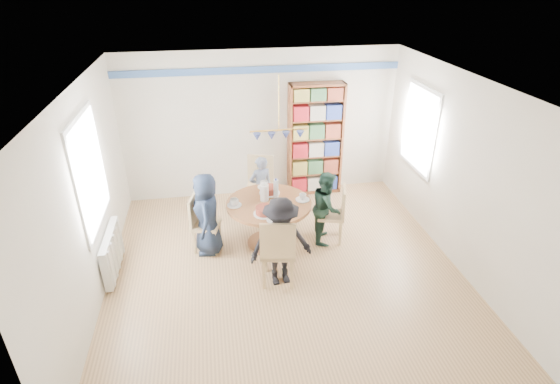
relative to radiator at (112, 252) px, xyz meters
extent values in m
plane|color=tan|center=(2.42, -0.30, -0.35)|extent=(5.00, 5.00, 0.00)
plane|color=white|center=(2.42, -0.30, 2.35)|extent=(5.00, 5.00, 0.00)
plane|color=white|center=(2.42, 2.20, 1.00)|extent=(5.00, 0.00, 5.00)
plane|color=white|center=(2.42, -2.80, 1.00)|extent=(5.00, 0.00, 5.00)
plane|color=white|center=(-0.08, -0.30, 1.00)|extent=(0.00, 5.00, 5.00)
plane|color=white|center=(4.92, -0.30, 1.00)|extent=(0.00, 5.00, 5.00)
cube|color=#365A95|center=(2.42, 2.18, 2.00)|extent=(5.00, 0.02, 0.12)
cube|color=white|center=(-0.07, 0.00, 1.25)|extent=(0.03, 1.32, 1.52)
cube|color=white|center=(-0.05, 0.00, 1.25)|extent=(0.01, 1.20, 1.40)
cube|color=white|center=(4.90, 1.00, 1.20)|extent=(0.03, 1.12, 1.42)
cube|color=white|center=(4.88, 1.00, 1.20)|extent=(0.01, 1.00, 1.30)
cylinder|color=gold|center=(2.42, 0.20, 1.98)|extent=(0.01, 0.01, 0.75)
cylinder|color=gold|center=(2.42, 0.20, 1.60)|extent=(0.80, 0.02, 0.02)
cone|color=#38499D|center=(2.12, 0.20, 1.52)|extent=(0.11, 0.11, 0.10)
cone|color=#38499D|center=(2.32, 0.20, 1.52)|extent=(0.11, 0.11, 0.10)
cone|color=#38499D|center=(2.52, 0.20, 1.52)|extent=(0.11, 0.11, 0.10)
cone|color=#38499D|center=(2.72, 0.20, 1.52)|extent=(0.11, 0.11, 0.10)
cube|color=silver|center=(0.00, 0.00, 0.00)|extent=(0.10, 1.00, 0.60)
cube|color=silver|center=(0.06, -0.40, 0.00)|extent=(0.02, 0.06, 0.56)
cube|color=silver|center=(0.06, -0.20, 0.00)|extent=(0.02, 0.06, 0.56)
cube|color=silver|center=(0.06, 0.00, 0.00)|extent=(0.02, 0.06, 0.56)
cube|color=silver|center=(0.06, 0.20, 0.00)|extent=(0.02, 0.06, 0.56)
cube|color=silver|center=(0.06, 0.40, 0.00)|extent=(0.02, 0.06, 0.56)
cylinder|color=brown|center=(2.29, 0.35, 0.37)|extent=(1.30, 1.30, 0.05)
cylinder|color=brown|center=(2.29, 0.35, 0.00)|extent=(0.16, 0.16, 0.70)
cylinder|color=brown|center=(2.29, 0.35, -0.33)|extent=(0.70, 0.70, 0.04)
cube|color=#D5BA83|center=(1.32, 0.39, 0.08)|extent=(0.49, 0.49, 0.05)
cube|color=#D5BA83|center=(1.15, 0.44, 0.32)|extent=(0.14, 0.40, 0.48)
cube|color=#D5BA83|center=(1.44, 0.19, -0.15)|extent=(0.05, 0.05, 0.41)
cube|color=#D5BA83|center=(1.52, 0.51, -0.15)|extent=(0.05, 0.05, 0.41)
cube|color=#D5BA83|center=(1.13, 0.28, -0.15)|extent=(0.05, 0.05, 0.41)
cube|color=#D5BA83|center=(1.21, 0.59, -0.15)|extent=(0.05, 0.05, 0.41)
cube|color=#D5BA83|center=(3.28, 0.36, 0.08)|extent=(0.50, 0.50, 0.05)
cube|color=#D5BA83|center=(3.46, 0.31, 0.32)|extent=(0.15, 0.40, 0.48)
cube|color=#D5BA83|center=(3.17, 0.56, -0.14)|extent=(0.05, 0.05, 0.41)
cube|color=#D5BA83|center=(3.08, 0.25, -0.14)|extent=(0.05, 0.05, 0.41)
cube|color=#D5BA83|center=(3.48, 0.47, -0.14)|extent=(0.05, 0.05, 0.41)
cube|color=#D5BA83|center=(3.39, 0.16, -0.14)|extent=(0.05, 0.05, 0.41)
cube|color=#D5BA83|center=(2.26, 1.35, 0.14)|extent=(0.55, 0.55, 0.05)
cube|color=#D5BA83|center=(2.31, 1.55, 0.41)|extent=(0.45, 0.15, 0.54)
cube|color=#D5BA83|center=(2.04, 1.22, -0.12)|extent=(0.05, 0.05, 0.47)
cube|color=#D5BA83|center=(2.40, 1.13, -0.12)|extent=(0.05, 0.05, 0.47)
cube|color=#D5BA83|center=(2.13, 1.58, -0.12)|extent=(0.05, 0.05, 0.47)
cube|color=#D5BA83|center=(2.49, 1.49, -0.12)|extent=(0.05, 0.05, 0.47)
cube|color=#D5BA83|center=(2.28, -0.55, 0.15)|extent=(0.54, 0.54, 0.06)
cube|color=#D5BA83|center=(2.24, -0.76, 0.42)|extent=(0.47, 0.13, 0.55)
cube|color=#D5BA83|center=(2.50, -0.40, -0.11)|extent=(0.05, 0.05, 0.48)
cube|color=#D5BA83|center=(2.13, -0.33, -0.11)|extent=(0.05, 0.05, 0.48)
cube|color=#D5BA83|center=(2.43, -0.77, -0.11)|extent=(0.05, 0.05, 0.48)
cube|color=#D5BA83|center=(2.06, -0.70, -0.11)|extent=(0.05, 0.05, 0.48)
imported|color=#172033|center=(1.35, 0.33, 0.30)|extent=(0.44, 0.65, 1.30)
imported|color=#193227|center=(3.20, 0.35, 0.24)|extent=(0.57, 0.67, 1.18)
imported|color=gray|center=(2.27, 1.22, 0.22)|extent=(0.48, 0.38, 1.14)
imported|color=black|center=(2.31, -0.59, 0.31)|extent=(0.89, 0.57, 1.31)
cube|color=brown|center=(2.92, 2.04, 0.71)|extent=(0.04, 0.30, 2.12)
cube|color=brown|center=(3.89, 2.04, 0.71)|extent=(0.04, 0.30, 2.12)
cube|color=brown|center=(3.41, 2.04, 1.75)|extent=(1.01, 0.30, 0.04)
cube|color=brown|center=(3.41, 2.04, -0.32)|extent=(1.01, 0.30, 0.06)
cube|color=brown|center=(3.41, 2.18, 0.71)|extent=(1.01, 0.02, 2.12)
cube|color=brown|center=(3.41, 2.04, 0.05)|extent=(0.95, 0.28, 0.03)
cube|color=brown|center=(3.41, 2.04, 0.41)|extent=(0.95, 0.28, 0.03)
cube|color=brown|center=(3.41, 2.04, 0.76)|extent=(0.95, 0.28, 0.03)
cube|color=brown|center=(3.41, 2.04, 1.11)|extent=(0.95, 0.28, 0.03)
cube|color=brown|center=(3.41, 2.04, 1.46)|extent=(0.95, 0.28, 0.03)
cube|color=#AE1A25|center=(3.10, 2.02, -0.16)|extent=(0.28, 0.22, 0.26)
cube|color=silver|center=(3.41, 2.02, -0.16)|extent=(0.28, 0.22, 0.26)
cube|color=navy|center=(3.71, 2.02, -0.16)|extent=(0.28, 0.22, 0.26)
cube|color=gold|center=(3.10, 2.02, 0.20)|extent=(0.28, 0.22, 0.26)
cube|color=#38653C|center=(3.41, 2.02, 0.20)|extent=(0.28, 0.22, 0.26)
cube|color=brown|center=(3.71, 2.02, 0.20)|extent=(0.28, 0.22, 0.26)
cube|color=#AE1A25|center=(3.10, 2.02, 0.55)|extent=(0.28, 0.22, 0.26)
cube|color=silver|center=(3.41, 2.02, 0.55)|extent=(0.28, 0.22, 0.26)
cube|color=navy|center=(3.71, 2.02, 0.55)|extent=(0.28, 0.22, 0.26)
cube|color=gold|center=(3.10, 2.02, 0.90)|extent=(0.28, 0.22, 0.26)
cube|color=#38653C|center=(3.41, 2.02, 0.90)|extent=(0.28, 0.22, 0.26)
cube|color=brown|center=(3.71, 2.02, 0.90)|extent=(0.28, 0.22, 0.26)
cube|color=#AE1A25|center=(3.10, 2.02, 1.26)|extent=(0.28, 0.22, 0.26)
cube|color=silver|center=(3.41, 2.02, 1.26)|extent=(0.28, 0.22, 0.26)
cube|color=navy|center=(3.71, 2.02, 1.26)|extent=(0.28, 0.22, 0.26)
cube|color=gold|center=(3.10, 2.02, 1.59)|extent=(0.28, 0.22, 0.22)
cube|color=#38653C|center=(3.41, 2.02, 1.59)|extent=(0.28, 0.22, 0.22)
cube|color=brown|center=(3.71, 2.02, 1.59)|extent=(0.28, 0.22, 0.22)
cylinder|color=white|center=(2.23, 0.44, 0.53)|extent=(0.13, 0.13, 0.26)
sphere|color=white|center=(2.23, 0.44, 0.66)|extent=(0.10, 0.10, 0.10)
cylinder|color=silver|center=(2.42, 0.48, 0.55)|extent=(0.08, 0.08, 0.30)
cylinder|color=#38499D|center=(2.42, 0.48, 0.72)|extent=(0.03, 0.03, 0.03)
cylinder|color=white|center=(2.34, 0.66, 0.41)|extent=(0.33, 0.33, 0.01)
cylinder|color=maroon|center=(2.34, 0.66, 0.46)|extent=(0.26, 0.26, 0.10)
cylinder|color=white|center=(2.18, 0.03, 0.41)|extent=(0.33, 0.33, 0.01)
cylinder|color=maroon|center=(2.18, 0.03, 0.46)|extent=(0.26, 0.26, 0.10)
cylinder|color=white|center=(1.77, 0.35, 0.41)|extent=(0.22, 0.22, 0.01)
imported|color=white|center=(1.77, 0.35, 0.45)|extent=(0.13, 0.13, 0.11)
cylinder|color=white|center=(2.81, 0.35, 0.41)|extent=(0.22, 0.22, 0.01)
imported|color=white|center=(2.81, 0.35, 0.45)|extent=(0.11, 0.11, 0.10)
cylinder|color=white|center=(2.29, 0.88, 0.41)|extent=(0.22, 0.22, 0.01)
imported|color=white|center=(2.29, 0.88, 0.45)|extent=(0.13, 0.13, 0.11)
cylinder|color=white|center=(2.29, -0.17, 0.41)|extent=(0.22, 0.22, 0.01)
imported|color=white|center=(2.29, -0.17, 0.45)|extent=(0.11, 0.11, 0.10)
camera|label=1|loc=(1.50, -5.38, 3.60)|focal=28.00mm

